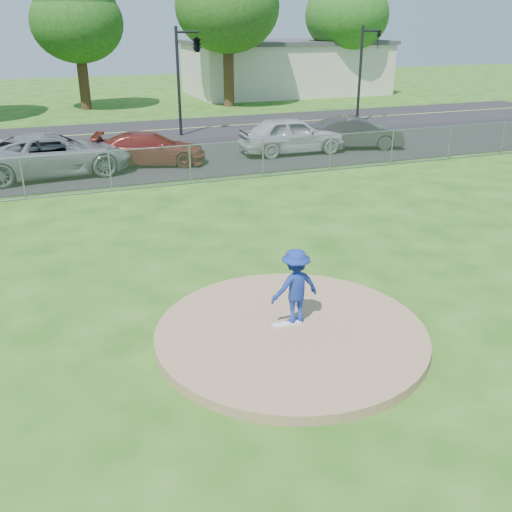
% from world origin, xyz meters
% --- Properties ---
extents(ground, '(120.00, 120.00, 0.00)m').
position_xyz_m(ground, '(0.00, 10.00, 0.00)').
color(ground, '#235111').
rests_on(ground, ground).
extents(pitchers_mound, '(5.40, 5.40, 0.20)m').
position_xyz_m(pitchers_mound, '(0.00, 0.00, 0.10)').
color(pitchers_mound, '#947351').
rests_on(pitchers_mound, ground).
extents(pitching_rubber, '(0.60, 0.15, 0.04)m').
position_xyz_m(pitching_rubber, '(0.00, 0.20, 0.22)').
color(pitching_rubber, white).
rests_on(pitching_rubber, pitchers_mound).
extents(chain_link_fence, '(40.00, 0.06, 1.50)m').
position_xyz_m(chain_link_fence, '(0.00, 12.00, 0.75)').
color(chain_link_fence, gray).
rests_on(chain_link_fence, ground).
extents(parking_lot, '(50.00, 8.00, 0.01)m').
position_xyz_m(parking_lot, '(0.00, 16.50, 0.01)').
color(parking_lot, black).
rests_on(parking_lot, ground).
extents(street, '(60.00, 7.00, 0.01)m').
position_xyz_m(street, '(0.00, 24.00, 0.00)').
color(street, black).
rests_on(street, ground).
extents(commercial_building, '(16.40, 9.40, 4.30)m').
position_xyz_m(commercial_building, '(16.00, 38.00, 2.16)').
color(commercial_building, beige).
rests_on(commercial_building, ground).
extents(tree_center, '(6.16, 6.16, 9.84)m').
position_xyz_m(tree_center, '(-1.00, 34.00, 6.47)').
color(tree_center, '#362113').
rests_on(tree_center, ground).
extents(tree_far_right, '(6.72, 6.72, 10.74)m').
position_xyz_m(tree_far_right, '(20.00, 35.00, 7.06)').
color(tree_far_right, '#3A2615').
rests_on(tree_far_right, ground).
extents(traffic_signal_center, '(1.42, 2.48, 5.60)m').
position_xyz_m(traffic_signal_center, '(3.97, 22.00, 4.61)').
color(traffic_signal_center, black).
rests_on(traffic_signal_center, ground).
extents(traffic_signal_right, '(1.28, 0.20, 5.60)m').
position_xyz_m(traffic_signal_right, '(14.24, 22.00, 3.36)').
color(traffic_signal_right, black).
rests_on(traffic_signal_right, ground).
extents(pitcher, '(1.07, 0.68, 1.58)m').
position_xyz_m(pitcher, '(0.19, 0.27, 0.99)').
color(pitcher, navy).
rests_on(pitcher, pitchers_mound).
extents(traffic_cone, '(0.41, 0.41, 0.80)m').
position_xyz_m(traffic_cone, '(-5.27, 15.01, 0.41)').
color(traffic_cone, '#FF490D').
rests_on(traffic_cone, parking_lot).
extents(parked_car_gray, '(6.30, 3.34, 1.69)m').
position_xyz_m(parked_car_gray, '(-3.82, 15.23, 0.85)').
color(parked_car_gray, gray).
rests_on(parked_car_gray, parking_lot).
extents(parked_car_darkred, '(5.13, 3.19, 1.39)m').
position_xyz_m(parked_car_darkred, '(0.18, 15.74, 0.70)').
color(parked_car_darkred, maroon).
rests_on(parked_car_darkred, parking_lot).
extents(parked_car_pearl, '(5.06, 2.14, 1.71)m').
position_xyz_m(parked_car_pearl, '(6.89, 15.72, 0.86)').
color(parked_car_pearl, '#B4B5B8').
rests_on(parked_car_pearl, parking_lot).
extents(parked_car_charcoal, '(4.82, 2.79, 1.50)m').
position_xyz_m(parked_car_charcoal, '(10.29, 15.68, 0.76)').
color(parked_car_charcoal, '#2A2A2D').
rests_on(parked_car_charcoal, parking_lot).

